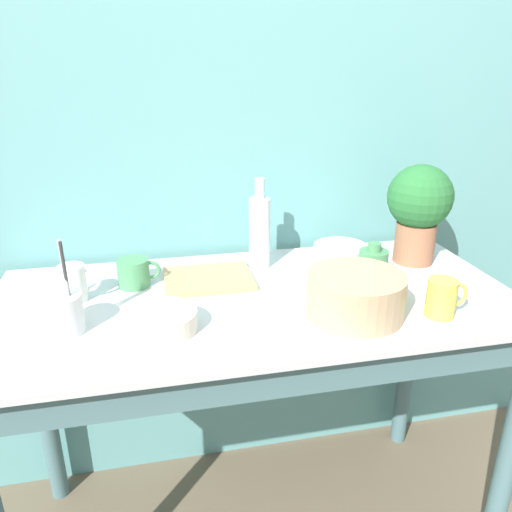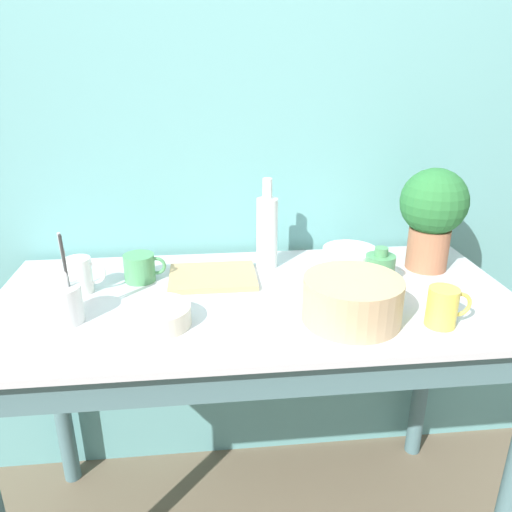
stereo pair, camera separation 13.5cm
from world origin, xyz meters
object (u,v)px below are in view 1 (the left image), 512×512
(mug_yellow, at_px, (442,298))
(mug_white, at_px, (74,283))
(bowl_small_cream, at_px, (164,321))
(utensil_cup, at_px, (62,313))
(potted_plant, at_px, (419,206))
(mug_green, at_px, (134,273))
(bowl_small_enamel_white, at_px, (340,254))
(bottle_tall, at_px, (260,231))
(bottle_short, at_px, (373,263))
(bowl_wash_large, at_px, (356,295))
(tray_board, at_px, (208,279))

(mug_yellow, height_order, mug_white, mug_white)
(mug_yellow, bearing_deg, bowl_small_cream, 173.73)
(bowl_small_cream, distance_m, utensil_cup, 0.24)
(potted_plant, height_order, mug_green, potted_plant)
(potted_plant, bearing_deg, utensil_cup, -167.26)
(bowl_small_enamel_white, relative_size, utensil_cup, 0.73)
(bottle_tall, distance_m, mug_white, 0.56)
(mug_yellow, bearing_deg, bottle_short, 105.12)
(bottle_short, bearing_deg, mug_yellow, -74.88)
(mug_white, distance_m, bowl_small_cream, 0.31)
(bowl_wash_large, bearing_deg, mug_white, 161.40)
(bottle_short, height_order, mug_yellow, bottle_short)
(bowl_wash_large, height_order, bowl_small_enamel_white, bowl_wash_large)
(bottle_tall, xyz_separation_m, tray_board, (-0.17, -0.08, -0.11))
(bowl_small_cream, bearing_deg, utensil_cup, 169.89)
(bottle_short, distance_m, tray_board, 0.50)
(mug_yellow, relative_size, tray_board, 0.43)
(mug_yellow, bearing_deg, bowl_small_enamel_white, 106.47)
(potted_plant, xyz_separation_m, bowl_wash_large, (-0.33, -0.31, -0.13))
(bowl_wash_large, height_order, bottle_tall, bottle_tall)
(mug_white, distance_m, tray_board, 0.38)
(potted_plant, height_order, mug_white, potted_plant)
(mug_white, distance_m, utensil_cup, 0.17)
(bottle_tall, height_order, bottle_short, bottle_tall)
(bottle_short, height_order, bowl_small_cream, bottle_short)
(mug_yellow, bearing_deg, utensil_cup, 172.75)
(mug_green, relative_size, utensil_cup, 0.52)
(tray_board, bearing_deg, mug_white, -172.57)
(mug_white, bearing_deg, tray_board, 7.43)
(potted_plant, height_order, tray_board, potted_plant)
(potted_plant, xyz_separation_m, mug_yellow, (-0.12, -0.36, -0.14))
(mug_white, height_order, utensil_cup, utensil_cup)
(mug_green, bearing_deg, mug_white, -158.35)
(mug_yellow, height_order, tray_board, mug_yellow)
(bowl_small_enamel_white, bearing_deg, potted_plant, -10.77)
(bowl_wash_large, height_order, utensil_cup, utensil_cup)
(mug_yellow, relative_size, bowl_small_enamel_white, 0.65)
(mug_yellow, bearing_deg, potted_plant, 72.00)
(mug_yellow, xyz_separation_m, utensil_cup, (-0.94, 0.12, 0.00))
(mug_white, bearing_deg, potted_plant, 3.65)
(mug_yellow, distance_m, mug_green, 0.85)
(potted_plant, xyz_separation_m, bottle_tall, (-0.50, 0.06, -0.07))
(mug_white, bearing_deg, utensil_cup, -92.98)
(bottle_short, xyz_separation_m, mug_white, (-0.86, 0.03, 0.01))
(bottle_short, height_order, mug_white, bottle_short)
(mug_white, bearing_deg, bowl_wash_large, -18.60)
(bottle_tall, relative_size, bottle_short, 2.55)
(bottle_short, distance_m, mug_yellow, 0.27)
(potted_plant, xyz_separation_m, bowl_small_enamel_white, (-0.24, 0.04, -0.16))
(bottle_tall, xyz_separation_m, bottle_short, (0.31, -0.16, -0.07))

